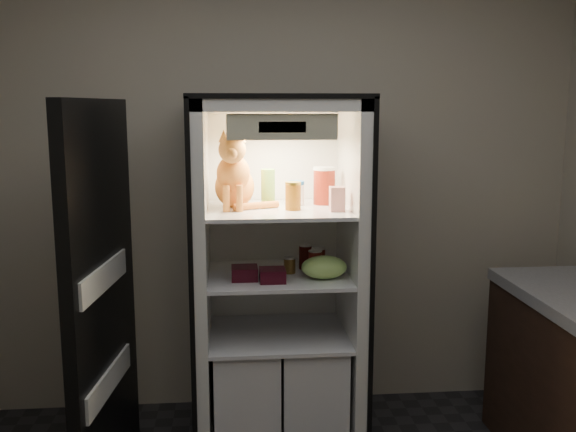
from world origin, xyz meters
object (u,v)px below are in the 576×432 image
object	(u,v)px
refrigerator	(277,297)
salsa_jar	(293,196)
soda_can_b	(318,261)
cream_carton	(337,199)
tabby_cat	(234,179)
soda_can_c	(315,263)
parmesan_shaker	(268,188)
berry_box_left	(245,273)
mayo_tub	(296,193)
pepper_jar	(324,186)
condiment_jar	(290,265)
soda_can_a	(305,257)
berry_box_right	(273,275)
grape_bag	(324,267)

from	to	relation	value
refrigerator	salsa_jar	world-z (taller)	refrigerator
soda_can_b	cream_carton	bearing A→B (deg)	-51.52
tabby_cat	soda_can_c	world-z (taller)	tabby_cat
parmesan_shaker	refrigerator	bearing A→B (deg)	-29.43
berry_box_left	mayo_tub	bearing A→B (deg)	35.28
pepper_jar	cream_carton	size ratio (longest dim) A/B	1.62
soda_can_b	condiment_jar	distance (m)	0.15
condiment_jar	berry_box_left	bearing A→B (deg)	-156.29
salsa_jar	cream_carton	bearing A→B (deg)	-15.88
refrigerator	cream_carton	distance (m)	0.66
salsa_jar	condiment_jar	world-z (taller)	salsa_jar
cream_carton	berry_box_left	xyz separation A→B (m)	(-0.47, 0.02, -0.38)
tabby_cat	soda_can_b	xyz separation A→B (m)	(0.44, -0.05, -0.44)
salsa_jar	soda_can_a	bearing A→B (deg)	59.98
parmesan_shaker	soda_can_c	size ratio (longest dim) A/B	1.47
pepper_jar	berry_box_left	size ratio (longest dim) A/B	1.52
pepper_jar	condiment_jar	bearing A→B (deg)	-149.67
parmesan_shaker	soda_can_c	world-z (taller)	parmesan_shaker
salsa_jar	berry_box_right	size ratio (longest dim) A/B	1.11
berry_box_left	soda_can_b	bearing A→B (deg)	12.18
parmesan_shaker	cream_carton	xyz separation A→B (m)	(0.34, -0.20, -0.04)
tabby_cat	berry_box_right	distance (m)	0.54
salsa_jar	grape_bag	size ratio (longest dim) A/B	0.61
parmesan_shaker	soda_can_a	size ratio (longest dim) A/B	1.50
mayo_tub	condiment_jar	bearing A→B (deg)	-113.84
pepper_jar	salsa_jar	bearing A→B (deg)	-136.73
refrigerator	salsa_jar	xyz separation A→B (m)	(0.07, -0.12, 0.57)
salsa_jar	pepper_jar	distance (m)	0.26
mayo_tub	parmesan_shaker	bearing A→B (deg)	-175.61
salsa_jar	mayo_tub	bearing A→B (deg)	79.18
parmesan_shaker	condiment_jar	distance (m)	0.43
salsa_jar	soda_can_b	size ratio (longest dim) A/B	1.06
tabby_cat	cream_carton	size ratio (longest dim) A/B	3.35
cream_carton	condiment_jar	bearing A→B (deg)	152.22
parmesan_shaker	condiment_jar	world-z (taller)	parmesan_shaker
tabby_cat	berry_box_left	distance (m)	0.49
refrigerator	berry_box_left	xyz separation A→B (m)	(-0.18, -0.16, 0.18)
mayo_tub	condiment_jar	xyz separation A→B (m)	(-0.04, -0.09, -0.37)
mayo_tub	grape_bag	distance (m)	0.44
parmesan_shaker	condiment_jar	xyz separation A→B (m)	(0.11, -0.08, -0.40)
pepper_jar	cream_carton	world-z (taller)	pepper_jar
refrigerator	pepper_jar	world-z (taller)	refrigerator
pepper_jar	berry_box_right	xyz separation A→B (m)	(-0.30, -0.27, -0.42)
mayo_tub	berry_box_left	world-z (taller)	mayo_tub
soda_can_b	pepper_jar	bearing A→B (deg)	70.71
soda_can_b	soda_can_c	xyz separation A→B (m)	(-0.02, -0.05, -0.00)
soda_can_c	condiment_jar	xyz separation A→B (m)	(-0.13, 0.07, -0.02)
mayo_tub	berry_box_left	size ratio (longest dim) A/B	0.98
tabby_cat	parmesan_shaker	world-z (taller)	tabby_cat
salsa_jar	soda_can_a	xyz separation A→B (m)	(0.08, 0.14, -0.36)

